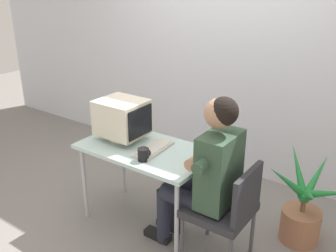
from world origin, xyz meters
TOP-DOWN VIEW (x-y plane):
  - ground_plane at (0.00, 0.00)m, footprint 12.00×12.00m
  - wall_back at (0.30, 1.40)m, footprint 8.00×0.10m
  - desk at (0.00, 0.00)m, footprint 1.11×0.64m
  - crt_monitor at (-0.27, 0.03)m, footprint 0.41×0.35m
  - keyboard at (0.09, -0.00)m, footprint 0.19×0.42m
  - office_chair at (0.80, -0.05)m, footprint 0.46×0.46m
  - person_seated at (0.62, -0.05)m, footprint 0.73×0.57m
  - potted_plant at (1.21, 0.54)m, footprint 0.67×0.75m
  - desk_mug at (0.13, -0.19)m, footprint 0.09×0.10m

SIDE VIEW (x-z plane):
  - ground_plane at x=0.00m, z-range 0.00..0.00m
  - potted_plant at x=1.21m, z-range -0.11..0.67m
  - office_chair at x=0.80m, z-range 0.07..0.90m
  - desk at x=0.00m, z-range 0.30..1.04m
  - person_seated at x=0.62m, z-range 0.07..1.39m
  - keyboard at x=0.09m, z-range 0.73..0.77m
  - desk_mug at x=0.13m, z-range 0.73..0.83m
  - crt_monitor at x=-0.27m, z-range 0.76..1.11m
  - wall_back at x=0.30m, z-range 0.00..3.00m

